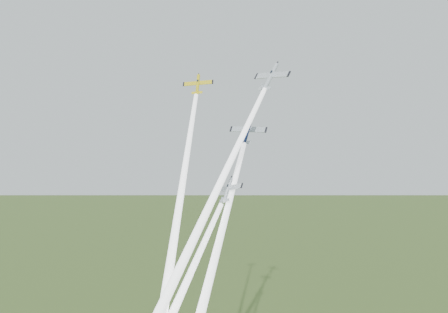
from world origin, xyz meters
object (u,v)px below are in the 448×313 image
plane_silver_right (270,77)px  plane_yellow (198,84)px  plane_navy (247,131)px  plane_silver_low (228,190)px

plane_silver_right → plane_yellow: bearing=-177.4°
plane_navy → plane_silver_right: bearing=-6.7°
plane_navy → plane_silver_low: bearing=-91.8°
plane_yellow → plane_silver_low: bearing=-62.3°
plane_silver_low → plane_silver_right: bearing=77.3°
plane_silver_right → plane_silver_low: size_ratio=1.27×
plane_navy → plane_silver_low: size_ratio=1.19×
plane_navy → plane_silver_low: 15.33m
plane_yellow → plane_navy: 18.51m
plane_navy → plane_silver_low: (1.39, -9.99, -11.55)m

